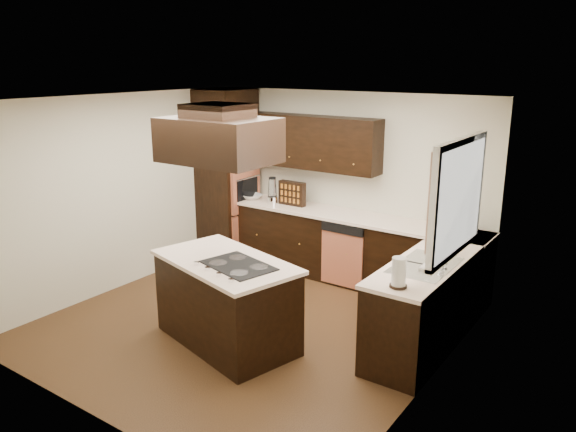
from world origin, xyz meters
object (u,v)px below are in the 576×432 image
object	(u,v)px
oven_column	(228,187)
range_hood	(219,140)
island	(227,303)
spice_rack	(292,193)

from	to	relation	value
oven_column	range_hood	size ratio (longest dim) A/B	2.02
island	range_hood	xyz separation A→B (m)	(0.04, -0.08, 1.72)
oven_column	range_hood	distance (m)	3.13
island	spice_rack	bearing A→B (deg)	122.27
island	spice_rack	size ratio (longest dim) A/B	3.74
oven_column	island	xyz separation A→B (m)	(1.83, -2.17, -0.62)
oven_column	range_hood	xyz separation A→B (m)	(1.88, -2.25, 1.10)
oven_column	spice_rack	distance (m)	1.12
range_hood	spice_rack	world-z (taller)	range_hood
range_hood	spice_rack	bearing A→B (deg)	107.93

